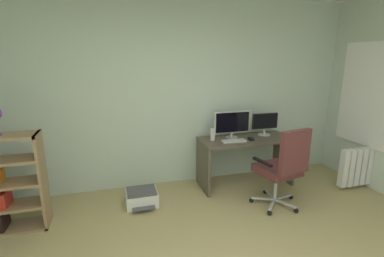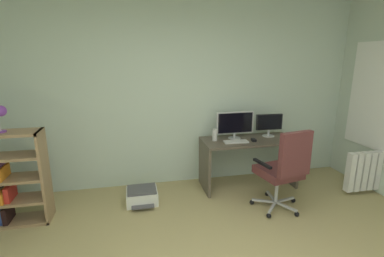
{
  "view_description": "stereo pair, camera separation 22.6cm",
  "coord_description": "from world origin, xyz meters",
  "px_view_note": "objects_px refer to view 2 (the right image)",
  "views": [
    {
      "loc": [
        -0.84,
        -1.51,
        1.89
      ],
      "look_at": [
        0.11,
        1.82,
        1.01
      ],
      "focal_mm": 26.32,
      "sensor_mm": 36.0,
      "label": 1
    },
    {
      "loc": [
        -0.62,
        -1.56,
        1.89
      ],
      "look_at": [
        0.11,
        1.82,
        1.01
      ],
      "focal_mm": 26.32,
      "sensor_mm": 36.0,
      "label": 2
    }
  ],
  "objects_px": {
    "desktop_speaker": "(215,135)",
    "office_chair": "(284,167)",
    "desk": "(248,152)",
    "monitor_main": "(235,124)",
    "computer_mouse": "(254,140)",
    "bookshelf": "(2,182)",
    "radiator": "(373,170)",
    "keyboard": "(236,142)",
    "monitor_secondary": "(269,123)",
    "printer": "(142,196)",
    "desk_lamp": "(0,113)"
  },
  "relations": [
    {
      "from": "desktop_speaker",
      "to": "desk_lamp",
      "type": "height_order",
      "value": "desk_lamp"
    },
    {
      "from": "bookshelf",
      "to": "radiator",
      "type": "xyz_separation_m",
      "value": [
        4.77,
        -0.24,
        -0.18
      ]
    },
    {
      "from": "office_chair",
      "to": "printer",
      "type": "relative_size",
      "value": 2.49
    },
    {
      "from": "office_chair",
      "to": "bookshelf",
      "type": "relative_size",
      "value": 0.98
    },
    {
      "from": "monitor_main",
      "to": "monitor_secondary",
      "type": "height_order",
      "value": "monitor_main"
    },
    {
      "from": "bookshelf",
      "to": "desktop_speaker",
      "type": "bearing_deg",
      "value": 8.67
    },
    {
      "from": "computer_mouse",
      "to": "desk_lamp",
      "type": "height_order",
      "value": "desk_lamp"
    },
    {
      "from": "printer",
      "to": "desk",
      "type": "bearing_deg",
      "value": 7.38
    },
    {
      "from": "desk",
      "to": "desk_lamp",
      "type": "bearing_deg",
      "value": -173.28
    },
    {
      "from": "computer_mouse",
      "to": "monitor_main",
      "type": "bearing_deg",
      "value": 146.92
    },
    {
      "from": "keyboard",
      "to": "office_chair",
      "type": "bearing_deg",
      "value": -59.21
    },
    {
      "from": "monitor_main",
      "to": "computer_mouse",
      "type": "distance_m",
      "value": 0.36
    },
    {
      "from": "monitor_secondary",
      "to": "computer_mouse",
      "type": "distance_m",
      "value": 0.42
    },
    {
      "from": "radiator",
      "to": "office_chair",
      "type": "bearing_deg",
      "value": -172.91
    },
    {
      "from": "desktop_speaker",
      "to": "office_chair",
      "type": "relative_size",
      "value": 0.16
    },
    {
      "from": "monitor_main",
      "to": "desk_lamp",
      "type": "relative_size",
      "value": 1.91
    },
    {
      "from": "desk",
      "to": "desktop_speaker",
      "type": "relative_size",
      "value": 8.09
    },
    {
      "from": "desktop_speaker",
      "to": "radiator",
      "type": "relative_size",
      "value": 0.2
    },
    {
      "from": "desk",
      "to": "monitor_main",
      "type": "distance_m",
      "value": 0.47
    },
    {
      "from": "monitor_secondary",
      "to": "printer",
      "type": "bearing_deg",
      "value": -171.33
    },
    {
      "from": "keyboard",
      "to": "monitor_secondary",
      "type": "bearing_deg",
      "value": 20.64
    },
    {
      "from": "printer",
      "to": "monitor_main",
      "type": "bearing_deg",
      "value": 11.98
    },
    {
      "from": "monitor_secondary",
      "to": "radiator",
      "type": "height_order",
      "value": "monitor_secondary"
    },
    {
      "from": "keyboard",
      "to": "printer",
      "type": "bearing_deg",
      "value": -172.93
    },
    {
      "from": "bookshelf",
      "to": "printer",
      "type": "xyz_separation_m",
      "value": [
        1.55,
        0.15,
        -0.42
      ]
    },
    {
      "from": "monitor_secondary",
      "to": "desk_lamp",
      "type": "distance_m",
      "value": 3.43
    },
    {
      "from": "monitor_secondary",
      "to": "bookshelf",
      "type": "height_order",
      "value": "bookshelf"
    },
    {
      "from": "desktop_speaker",
      "to": "desk_lamp",
      "type": "distance_m",
      "value": 2.6
    },
    {
      "from": "desk",
      "to": "printer",
      "type": "relative_size",
      "value": 3.19
    },
    {
      "from": "monitor_main",
      "to": "computer_mouse",
      "type": "height_order",
      "value": "monitor_main"
    },
    {
      "from": "office_chair",
      "to": "bookshelf",
      "type": "bearing_deg",
      "value": 172.45
    },
    {
      "from": "computer_mouse",
      "to": "bookshelf",
      "type": "distance_m",
      "value": 3.18
    },
    {
      "from": "monitor_main",
      "to": "bookshelf",
      "type": "height_order",
      "value": "monitor_main"
    },
    {
      "from": "office_chair",
      "to": "monitor_main",
      "type": "bearing_deg",
      "value": 109.82
    },
    {
      "from": "computer_mouse",
      "to": "keyboard",
      "type": "bearing_deg",
      "value": -171.61
    },
    {
      "from": "desktop_speaker",
      "to": "radiator",
      "type": "distance_m",
      "value": 2.29
    },
    {
      "from": "monitor_main",
      "to": "monitor_secondary",
      "type": "xyz_separation_m",
      "value": [
        0.55,
        0.0,
        -0.03
      ]
    },
    {
      "from": "keyboard",
      "to": "radiator",
      "type": "bearing_deg",
      "value": -12.17
    },
    {
      "from": "office_chair",
      "to": "radiator",
      "type": "height_order",
      "value": "office_chair"
    },
    {
      "from": "monitor_main",
      "to": "printer",
      "type": "bearing_deg",
      "value": -168.02
    },
    {
      "from": "monitor_main",
      "to": "office_chair",
      "type": "distance_m",
      "value": 1.0
    },
    {
      "from": "computer_mouse",
      "to": "desktop_speaker",
      "type": "xyz_separation_m",
      "value": [
        -0.54,
        0.14,
        0.07
      ]
    },
    {
      "from": "desk",
      "to": "monitor_main",
      "type": "relative_size",
      "value": 2.45
    },
    {
      "from": "computer_mouse",
      "to": "radiator",
      "type": "relative_size",
      "value": 0.12
    },
    {
      "from": "monitor_main",
      "to": "keyboard",
      "type": "relative_size",
      "value": 1.65
    },
    {
      "from": "monitor_main",
      "to": "desktop_speaker",
      "type": "height_order",
      "value": "monitor_main"
    },
    {
      "from": "monitor_secondary",
      "to": "bookshelf",
      "type": "relative_size",
      "value": 0.37
    },
    {
      "from": "desk",
      "to": "bookshelf",
      "type": "distance_m",
      "value": 3.15
    },
    {
      "from": "printer",
      "to": "desktop_speaker",
      "type": "bearing_deg",
      "value": 13.0
    },
    {
      "from": "desk",
      "to": "monitor_main",
      "type": "xyz_separation_m",
      "value": [
        -0.2,
        0.09,
        0.42
      ]
    }
  ]
}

